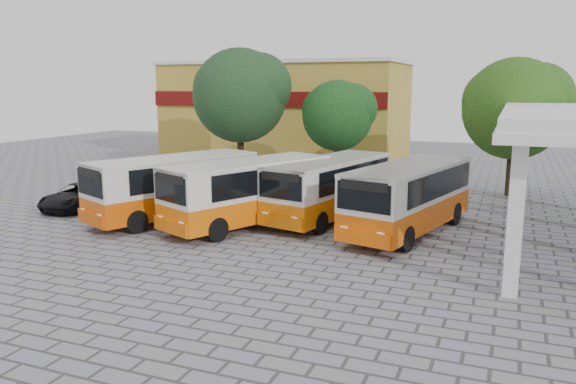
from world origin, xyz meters
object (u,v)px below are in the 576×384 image
at_px(bus_centre_right, 329,185).
at_px(parked_car, 79,196).
at_px(bus_centre_left, 249,189).
at_px(bus_far_right, 409,194).
at_px(bus_far_left, 174,183).

relative_size(bus_centre_right, parked_car, 1.81).
bearing_deg(bus_centre_right, bus_centre_left, -126.43).
bearing_deg(bus_centre_left, bus_far_right, 35.78).
bearing_deg(parked_car, bus_centre_left, -6.34).
distance_m(bus_far_left, bus_centre_right, 7.35).
xyz_separation_m(bus_far_left, bus_far_right, (10.78, 1.55, -0.00)).
xyz_separation_m(bus_centre_left, parked_car, (-9.81, 0.04, -1.07)).
xyz_separation_m(bus_centre_left, bus_centre_right, (2.99, 2.56, -0.04)).
xyz_separation_m(bus_far_left, bus_centre_right, (6.85, 2.67, -0.05)).
relative_size(bus_far_left, bus_centre_right, 1.05).
bearing_deg(bus_far_left, bus_centre_right, 45.39).
xyz_separation_m(bus_centre_right, bus_far_right, (3.93, -1.12, 0.05)).
bearing_deg(bus_far_left, parked_car, -157.45).
height_order(bus_centre_right, parked_car, bus_centre_right).
bearing_deg(bus_centre_right, parked_car, -155.82).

